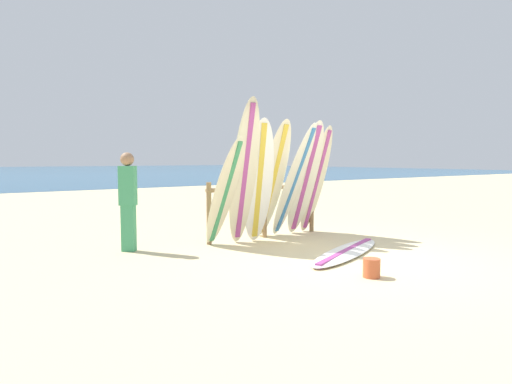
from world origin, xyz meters
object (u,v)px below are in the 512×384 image
surfboard_rack (265,201)px  sand_bucket (372,268)px  surfboard_leaning_left (244,173)px  beachgoer_standing (128,197)px  surfboard_lying_on_sand (347,252)px  surfboard_leaning_far_left (225,192)px  surfboard_leaning_center (273,180)px  surfboard_leaning_right (305,179)px  surfboard_leaning_center_left (259,181)px  surfboard_leaning_center_right (294,181)px  surfboard_leaning_far_right (316,180)px

surfboard_rack → sand_bucket: size_ratio=10.35×
surfboard_leaning_left → beachgoer_standing: 2.04m
surfboard_lying_on_sand → beachgoer_standing: beachgoer_standing is taller
surfboard_leaning_far_left → surfboard_leaning_left: bearing=-2.4°
surfboard_leaning_left → surfboard_leaning_center: surfboard_leaning_left is taller
surfboard_leaning_far_left → surfboard_leaning_right: size_ratio=0.84×
surfboard_leaning_center_left → surfboard_leaning_right: surfboard_leaning_right is taller
surfboard_leaning_far_left → surfboard_leaning_right: (1.93, 0.09, 0.18)m
surfboard_leaning_center → surfboard_leaning_center_right: bearing=-17.9°
surfboard_leaning_center → beachgoer_standing: bearing=168.9°
surfboard_lying_on_sand → sand_bucket: sand_bucket is taller
surfboard_leaning_right → beachgoer_standing: surfboard_leaning_right is taller
surfboard_leaning_far_left → beachgoer_standing: bearing=155.0°
surfboard_lying_on_sand → sand_bucket: 1.42m
surfboard_leaning_center → sand_bucket: surfboard_leaning_center is taller
surfboard_leaning_far_right → sand_bucket: 3.50m
surfboard_leaning_right → surfboard_leaning_center: bearing=174.3°
surfboard_leaning_far_left → surfboard_leaning_center_left: (0.74, 0.01, 0.17)m
sand_bucket → surfboard_leaning_center: bearing=79.2°
surfboard_leaning_left → surfboard_leaning_center_right: (1.19, 0.05, -0.19)m
surfboard_lying_on_sand → surfboard_leaning_left: bearing=122.7°
surfboard_leaning_left → surfboard_leaning_right: bearing=4.0°
surfboard_rack → surfboard_leaning_left: 1.06m
surfboard_leaning_center → surfboard_leaning_right: (0.76, -0.08, 0.01)m
surfboard_leaning_left → surfboard_leaning_center_right: size_ratio=1.17×
surfboard_leaning_center → surfboard_leaning_center_right: size_ratio=1.02×
beachgoer_standing → surfboard_leaning_center_left: bearing=-17.0°
surfboard_rack → surfboard_leaning_far_right: 1.22m
surfboard_leaning_center_left → surfboard_lying_on_sand: size_ratio=0.90×
surfboard_leaning_center → surfboard_leaning_right: size_ratio=1.00×
surfboard_rack → beachgoer_standing: beachgoer_standing is taller
surfboard_rack → surfboard_leaning_far_right: size_ratio=1.16×
surfboard_leaning_left → surfboard_leaning_right: size_ratio=1.14×
surfboard_leaning_center → surfboard_rack: bearing=90.7°
surfboard_leaning_center → surfboard_leaning_far_left: bearing=-171.8°
surfboard_leaning_left → surfboard_lying_on_sand: surfboard_leaning_left is taller
beachgoer_standing → surfboard_leaning_left: bearing=-20.6°
surfboard_rack → beachgoer_standing: 2.66m
surfboard_lying_on_sand → surfboard_leaning_center_right: bearing=83.1°
surfboard_leaning_far_left → surfboard_leaning_center_left: 0.76m
surfboard_leaning_center → surfboard_leaning_center_right: (0.42, -0.13, -0.03)m
surfboard_lying_on_sand → surfboard_leaning_far_right: bearing=62.5°
surfboard_leaning_center_left → surfboard_leaning_right: bearing=3.8°
sand_bucket → surfboard_leaning_far_left: bearing=102.6°
surfboard_leaning_far_left → beachgoer_standing: (-1.47, 0.69, -0.06)m
surfboard_leaning_center_left → surfboard_leaning_center: bearing=19.7°
surfboard_leaning_right → sand_bucket: 3.29m
surfboard_leaning_center_right → surfboard_leaning_right: size_ratio=0.97×
surfboard_leaning_far_left → surfboard_leaning_left: size_ratio=0.74×
surfboard_rack → sand_bucket: (-0.55, -3.17, -0.60)m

